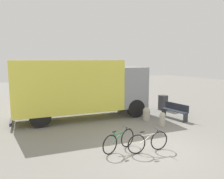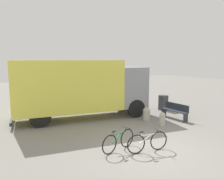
{
  "view_description": "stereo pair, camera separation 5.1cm",
  "coord_description": "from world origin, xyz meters",
  "px_view_note": "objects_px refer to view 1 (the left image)",
  "views": [
    {
      "loc": [
        -5.23,
        -5.98,
        3.36
      ],
      "look_at": [
        0.61,
        3.91,
        1.8
      ],
      "focal_mm": 35.0,
      "sensor_mm": 36.0,
      "label": 1
    },
    {
      "loc": [
        -5.19,
        -6.01,
        3.36
      ],
      "look_at": [
        0.61,
        3.91,
        1.8
      ],
      "focal_mm": 35.0,
      "sensor_mm": 36.0,
      "label": 2
    }
  ],
  "objects_px": {
    "park_bench": "(175,110)",
    "utility_box": "(163,103)",
    "bollard_near_bench": "(162,119)",
    "delivery_truck": "(81,86)",
    "bicycle_middle": "(148,142)",
    "bollard_far_bench": "(146,113)",
    "bicycle_near": "(119,141)"
  },
  "relations": [
    {
      "from": "bicycle_middle",
      "to": "utility_box",
      "type": "distance_m",
      "value": 7.05
    },
    {
      "from": "park_bench",
      "to": "utility_box",
      "type": "bearing_deg",
      "value": -28.63
    },
    {
      "from": "park_bench",
      "to": "bicycle_near",
      "type": "distance_m",
      "value": 5.53
    },
    {
      "from": "delivery_truck",
      "to": "bicycle_middle",
      "type": "xyz_separation_m",
      "value": [
        0.3,
        -5.6,
        -1.48
      ]
    },
    {
      "from": "bicycle_near",
      "to": "bollard_far_bench",
      "type": "height_order",
      "value": "bicycle_near"
    },
    {
      "from": "bollard_far_bench",
      "to": "bollard_near_bench",
      "type": "bearing_deg",
      "value": -92.05
    },
    {
      "from": "park_bench",
      "to": "bollard_near_bench",
      "type": "distance_m",
      "value": 1.74
    },
    {
      "from": "park_bench",
      "to": "bicycle_near",
      "type": "bearing_deg",
      "value": 109.3
    },
    {
      "from": "bicycle_middle",
      "to": "bollard_near_bench",
      "type": "relative_size",
      "value": 2.3
    },
    {
      "from": "bollard_far_bench",
      "to": "utility_box",
      "type": "distance_m",
      "value": 2.85
    },
    {
      "from": "park_bench",
      "to": "bollard_near_bench",
      "type": "height_order",
      "value": "park_bench"
    },
    {
      "from": "bicycle_middle",
      "to": "delivery_truck",
      "type": "bearing_deg",
      "value": 101.59
    },
    {
      "from": "delivery_truck",
      "to": "bollard_near_bench",
      "type": "distance_m",
      "value": 4.85
    },
    {
      "from": "bollard_near_bench",
      "to": "utility_box",
      "type": "bearing_deg",
      "value": 45.96
    },
    {
      "from": "bollard_near_bench",
      "to": "bollard_far_bench",
      "type": "distance_m",
      "value": 1.32
    },
    {
      "from": "delivery_truck",
      "to": "bollard_far_bench",
      "type": "bearing_deg",
      "value": -27.26
    },
    {
      "from": "park_bench",
      "to": "bollard_near_bench",
      "type": "relative_size",
      "value": 2.33
    },
    {
      "from": "bicycle_middle",
      "to": "park_bench",
      "type": "bearing_deg",
      "value": 41.08
    },
    {
      "from": "bollard_near_bench",
      "to": "utility_box",
      "type": "relative_size",
      "value": 0.72
    },
    {
      "from": "bollard_far_bench",
      "to": "bicycle_near",
      "type": "bearing_deg",
      "value": -142.47
    },
    {
      "from": "bicycle_near",
      "to": "bicycle_middle",
      "type": "distance_m",
      "value": 1.07
    },
    {
      "from": "park_bench",
      "to": "bollard_near_bench",
      "type": "xyz_separation_m",
      "value": [
        -1.6,
        -0.66,
        -0.11
      ]
    },
    {
      "from": "bicycle_near",
      "to": "delivery_truck",
      "type": "bearing_deg",
      "value": 69.11
    },
    {
      "from": "bicycle_middle",
      "to": "utility_box",
      "type": "height_order",
      "value": "utility_box"
    },
    {
      "from": "bicycle_near",
      "to": "bicycle_middle",
      "type": "xyz_separation_m",
      "value": [
        0.85,
        -0.64,
        0.0
      ]
    },
    {
      "from": "bicycle_near",
      "to": "bollard_far_bench",
      "type": "relative_size",
      "value": 2.25
    },
    {
      "from": "bicycle_near",
      "to": "bollard_near_bench",
      "type": "bearing_deg",
      "value": 7.44
    },
    {
      "from": "delivery_truck",
      "to": "park_bench",
      "type": "xyz_separation_m",
      "value": [
        4.58,
        -2.87,
        -1.36
      ]
    },
    {
      "from": "bicycle_near",
      "to": "utility_box",
      "type": "distance_m",
      "value": 7.32
    },
    {
      "from": "park_bench",
      "to": "bicycle_middle",
      "type": "bearing_deg",
      "value": 119.72
    },
    {
      "from": "park_bench",
      "to": "utility_box",
      "type": "distance_m",
      "value": 2.21
    },
    {
      "from": "delivery_truck",
      "to": "bicycle_middle",
      "type": "relative_size",
      "value": 4.7
    }
  ]
}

